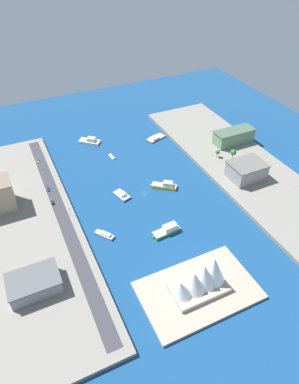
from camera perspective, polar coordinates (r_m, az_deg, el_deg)
name	(u,v)px	position (r m, az deg, el deg)	size (l,w,h in m)	color
ground_plane	(145,193)	(280.41, -0.81, -0.09)	(440.00, 440.00, 0.00)	navy
quay_west	(239,163)	(322.14, 14.72, 4.70)	(70.00, 240.00, 3.06)	gray
quay_east	(27,226)	(265.11, -19.82, -5.38)	(70.00, 240.00, 3.06)	gray
peninsula_point	(198,290)	(217.14, 8.15, -16.02)	(70.64, 44.28, 2.00)	#A89E89
road_strip	(62,214)	(264.69, -14.56, -3.62)	(9.12, 228.00, 0.15)	#38383D
yacht_sleek_gray	(104,235)	(245.85, -7.57, -7.12)	(12.24, 14.75, 3.44)	#999EA3
sailboat_small_white	(112,156)	(324.25, -6.34, 5.96)	(3.53, 10.18, 10.40)	white
catamaran_blue	(122,195)	(276.80, -4.69, -0.49)	(11.52, 16.89, 4.15)	blue
barge_flat_brown	(156,138)	(350.53, 1.02, 9.05)	(22.15, 15.11, 2.83)	brown
ferry_green_doubledeck	(167,230)	(245.87, 3.02, -6.40)	(22.87, 8.98, 6.14)	#2D8C4C
ferry_yellow_fast	(165,186)	(284.17, 2.59, 1.08)	(20.65, 17.14, 6.40)	yellow
ferry_white_commuter	(90,141)	(349.06, -9.95, 8.45)	(21.55, 20.37, 5.83)	silver
terminal_long_green	(234,136)	(345.94, 13.93, 9.06)	(40.58, 15.98, 13.48)	slate
carpark_squat_concrete	(246,170)	(298.93, 15.96, 3.51)	(29.65, 23.15, 14.48)	gray
warehouse_low_gray	(34,283)	(220.20, -18.79, -14.31)	(30.79, 21.49, 10.13)	gray
van_white	(38,161)	(326.82, -18.21, 5.00)	(2.09, 5.00, 1.50)	black
hatchback_blue	(48,189)	(289.84, -16.70, 0.50)	(2.08, 4.90, 1.66)	black
suv_black	(52,202)	(275.59, -15.98, -1.70)	(1.88, 5.13, 1.38)	black
traffic_light_waterfront	(70,210)	(259.83, -13.25, -3.03)	(0.36, 0.36, 6.50)	black
opera_landmark	(201,279)	(208.62, 8.61, -14.24)	(36.50, 20.12, 25.12)	#BCAD93
park_tree_cluster	(228,152)	(321.01, 13.13, 6.50)	(16.33, 12.74, 9.16)	brown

